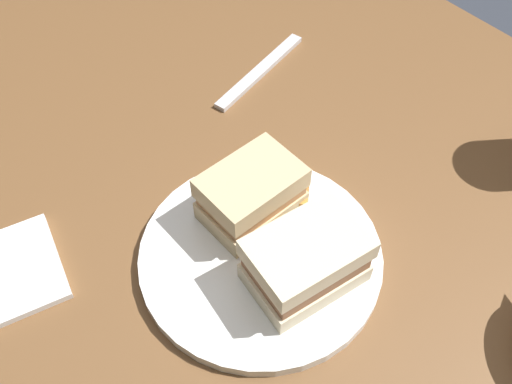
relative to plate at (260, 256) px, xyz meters
name	(u,v)px	position (x,y,z in m)	size (l,w,h in m)	color
ground_plane	(254,381)	(0.11, -0.08, -0.73)	(6.00, 6.00, 0.00)	#333842
dining_table	(253,305)	(0.11, -0.08, -0.37)	(1.17, 0.89, 0.73)	brown
plate	(260,256)	(0.00, 0.00, 0.00)	(0.25, 0.25, 0.01)	white
sandwich_half_left	(306,261)	(-0.05, -0.01, 0.04)	(0.09, 0.12, 0.06)	beige
sandwich_half_right	(251,194)	(0.05, -0.03, 0.04)	(0.07, 0.10, 0.06)	#CCB284
potato_wedge_front	(306,251)	(-0.03, -0.03, 0.02)	(0.04, 0.02, 0.02)	#B77F33
potato_wedge_middle	(298,194)	(0.03, -0.08, 0.02)	(0.04, 0.02, 0.02)	#B77F33
potato_wedge_back	(272,220)	(0.02, -0.03, 0.02)	(0.04, 0.02, 0.02)	gold
potato_wedge_left_edge	(284,191)	(0.04, -0.07, 0.02)	(0.05, 0.02, 0.02)	#AD702D
napkin	(15,271)	(0.15, 0.20, 0.00)	(0.11, 0.09, 0.01)	white
fork	(260,71)	(0.23, -0.19, 0.00)	(0.18, 0.02, 0.01)	silver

